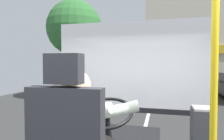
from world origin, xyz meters
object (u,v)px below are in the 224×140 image
at_px(handrail_pole, 214,93).
at_px(parked_car_red, 203,75).
at_px(parked_car_charcoal, 218,79).
at_px(bus_driver, 80,137).

relative_size(handrail_pole, parked_car_red, 0.55).
xyz_separation_m(parked_car_charcoal, parked_car_red, (-0.14, 5.34, -0.06)).
relative_size(handrail_pole, parked_car_charcoal, 0.51).
bearing_deg(parked_car_red, bus_driver, -102.70).
bearing_deg(parked_car_red, handrail_pole, -100.51).
bearing_deg(handrail_pole, bus_driver, -175.65).
bearing_deg(bus_driver, parked_car_charcoal, 72.97).
distance_m(bus_driver, parked_car_red, 22.45).
height_order(bus_driver, parked_car_charcoal, bus_driver).
xyz_separation_m(bus_driver, handrail_pole, (0.88, 0.07, 0.34)).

